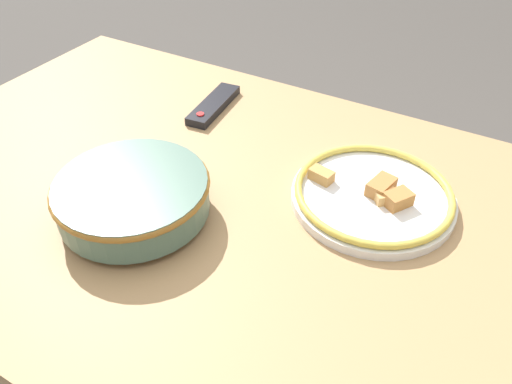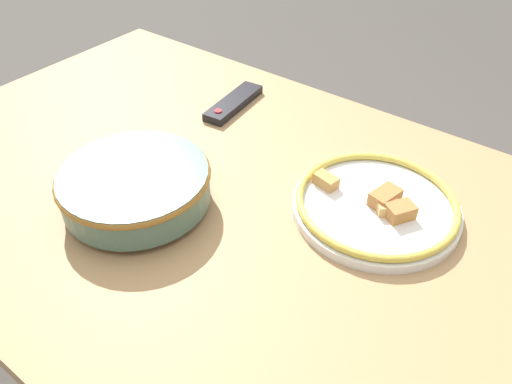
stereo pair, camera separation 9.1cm
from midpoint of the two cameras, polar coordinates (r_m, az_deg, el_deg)
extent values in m
cube|color=tan|center=(0.99, -1.34, -0.89)|extent=(1.47, 0.93, 0.04)
cylinder|color=tan|center=(1.81, -10.11, 5.21)|extent=(0.06, 0.06, 0.69)
cylinder|color=#4C6B5B|center=(0.96, -10.63, -1.21)|extent=(0.12, 0.12, 0.01)
cylinder|color=#4C6B5B|center=(0.93, -10.92, 0.61)|extent=(0.27, 0.27, 0.06)
cylinder|color=#B75B23|center=(0.93, -10.88, 0.38)|extent=(0.25, 0.25, 0.05)
torus|color=#936023|center=(0.92, -11.10, 1.76)|extent=(0.28, 0.28, 0.01)
cylinder|color=white|center=(0.96, 16.16, -1.87)|extent=(0.31, 0.31, 0.02)
torus|color=gold|center=(0.95, 16.33, -1.15)|extent=(0.30, 0.30, 0.01)
cube|color=tan|center=(0.94, 17.44, -1.51)|extent=(0.06, 0.06, 0.02)
cube|color=#B2753D|center=(0.93, 18.87, -2.22)|extent=(0.06, 0.06, 0.03)
cube|color=#B2753D|center=(0.95, 17.21, -0.69)|extent=(0.05, 0.06, 0.03)
cube|color=tan|center=(0.97, 10.68, 1.17)|extent=(0.05, 0.04, 0.02)
cube|color=black|center=(1.24, -0.43, 10.09)|extent=(0.07, 0.20, 0.02)
cylinder|color=red|center=(1.18, -2.14, 9.17)|extent=(0.02, 0.02, 0.00)
camera|label=1|loc=(0.05, -87.14, 2.40)|focal=35.00mm
camera|label=2|loc=(0.05, 92.86, -2.40)|focal=35.00mm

